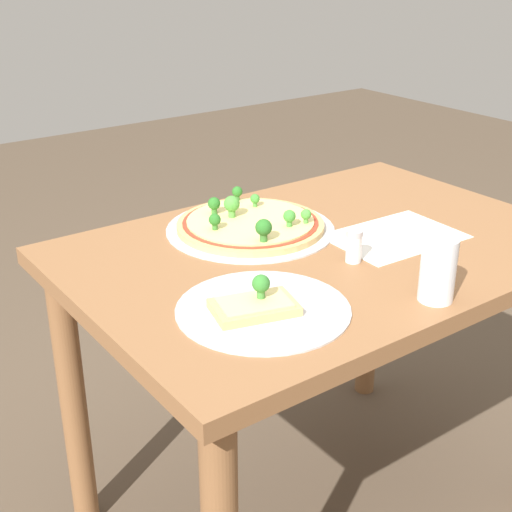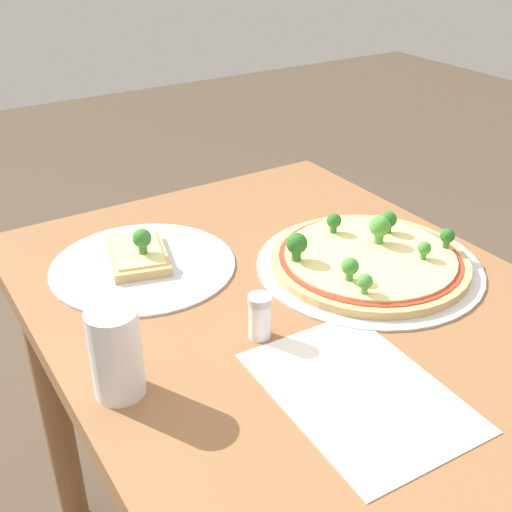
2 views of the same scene
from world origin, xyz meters
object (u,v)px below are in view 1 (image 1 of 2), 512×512
pizza_tray_whole (250,224)px  drinking_cup (438,270)px  dining_table (322,292)px  condiment_shaker (354,246)px  pizza_tray_slice (260,307)px

pizza_tray_whole → drinking_cup: bearing=-81.1°
dining_table → condiment_shaker: condiment_shaker is taller
dining_table → condiment_shaker: (-0.01, -0.10, 0.15)m
dining_table → condiment_shaker: 0.18m
dining_table → drinking_cup: drinking_cup is taller
pizza_tray_whole → condiment_shaker: bearing=-75.1°
pizza_tray_whole → pizza_tray_slice: (-0.21, -0.32, -0.00)m
dining_table → pizza_tray_whole: 0.22m
pizza_tray_whole → drinking_cup: (0.07, -0.47, 0.05)m
dining_table → pizza_tray_whole: pizza_tray_whole is taller
pizza_tray_whole → condiment_shaker: 0.27m
dining_table → condiment_shaker: size_ratio=16.05×
pizza_tray_whole → drinking_cup: size_ratio=3.15×
dining_table → drinking_cup: (-0.01, -0.31, 0.17)m
drinking_cup → condiment_shaker: (-0.00, 0.21, -0.03)m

